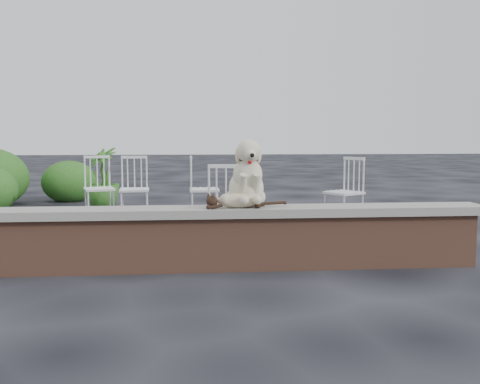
{
  "coord_description": "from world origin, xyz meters",
  "views": [
    {
      "loc": [
        0.33,
        -4.95,
        1.25
      ],
      "look_at": [
        0.79,
        0.2,
        0.7
      ],
      "focal_mm": 40.5,
      "sensor_mm": 36.0,
      "label": 1
    }
  ],
  "objects": [
    {
      "name": "shrubbery",
      "position": [
        -2.91,
        4.89,
        0.43
      ],
      "size": [
        2.47,
        2.31,
        1.08
      ],
      "color": "#295016",
      "rests_on": "ground"
    },
    {
      "name": "chair_e",
      "position": [
        0.51,
        2.9,
        0.47
      ],
      "size": [
        0.57,
        0.57,
        0.94
      ],
      "primitive_type": null,
      "rotation": [
        0.0,
        0.0,
        1.58
      ],
      "color": "white",
      "rests_on": "ground"
    },
    {
      "name": "dog",
      "position": [
        0.84,
        0.1,
        0.9
      ],
      "size": [
        0.46,
        0.58,
        0.64
      ],
      "primitive_type": null,
      "rotation": [
        0.0,
        0.0,
        0.08
      ],
      "color": "beige",
      "rests_on": "capstone"
    },
    {
      "name": "potted_plant_b",
      "position": [
        -1.18,
        4.31,
        0.52
      ],
      "size": [
        0.82,
        0.82,
        1.04
      ],
      "primitive_type": "imported",
      "rotation": [
        0.0,
        0.0,
        -0.87
      ],
      "color": "#295016",
      "rests_on": "ground"
    },
    {
      "name": "chair_a",
      "position": [
        -1.04,
        3.16,
        0.47
      ],
      "size": [
        0.7,
        0.7,
        0.94
      ],
      "primitive_type": null,
      "rotation": [
        0.0,
        0.0,
        0.29
      ],
      "color": "white",
      "rests_on": "ground"
    },
    {
      "name": "brick_wall",
      "position": [
        0.0,
        0.0,
        0.25
      ],
      "size": [
        6.0,
        0.3,
        0.5
      ],
      "primitive_type": "cube",
      "color": "brown",
      "rests_on": "ground"
    },
    {
      "name": "ground",
      "position": [
        0.0,
        0.0,
        0.0
      ],
      "size": [
        60.0,
        60.0,
        0.0
      ],
      "primitive_type": "plane",
      "color": "black",
      "rests_on": "ground"
    },
    {
      "name": "chair_c",
      "position": [
        0.71,
        0.9,
        0.47
      ],
      "size": [
        0.61,
        0.61,
        0.94
      ],
      "primitive_type": null,
      "rotation": [
        0.0,
        0.0,
        3.04
      ],
      "color": "white",
      "rests_on": "ground"
    },
    {
      "name": "chair_d",
      "position": [
        2.42,
        2.33,
        0.47
      ],
      "size": [
        0.77,
        0.77,
        0.94
      ],
      "primitive_type": null,
      "rotation": [
        0.0,
        0.0,
        -1.05
      ],
      "color": "white",
      "rests_on": "ground"
    },
    {
      "name": "chair_b",
      "position": [
        -0.51,
        2.99,
        0.47
      ],
      "size": [
        0.6,
        0.6,
        0.94
      ],
      "primitive_type": null,
      "rotation": [
        0.0,
        0.0,
        0.07
      ],
      "color": "white",
      "rests_on": "ground"
    },
    {
      "name": "cat",
      "position": [
        0.76,
        -0.05,
        0.66
      ],
      "size": [
        0.92,
        0.28,
        0.15
      ],
      "primitive_type": null,
      "rotation": [
        0.0,
        0.0,
        0.08
      ],
      "color": "tan",
      "rests_on": "capstone"
    },
    {
      "name": "capstone",
      "position": [
        0.0,
        0.0,
        0.54
      ],
      "size": [
        6.2,
        0.4,
        0.08
      ],
      "primitive_type": "cube",
      "color": "slate",
      "rests_on": "brick_wall"
    }
  ]
}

